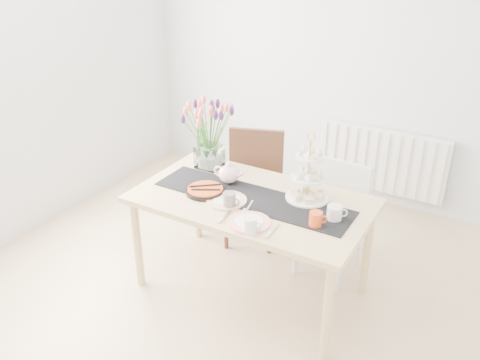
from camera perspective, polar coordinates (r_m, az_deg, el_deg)
The scene contains 16 objects.
room_shell at distance 2.91m, azimuth -4.25°, elevation 4.19°, with size 4.50×4.50×4.50m.
radiator at distance 4.92m, azimuth 15.55°, elevation 2.13°, with size 1.20×0.08×0.60m, color white.
dining_table at distance 3.49m, azimuth 1.31°, elevation -3.15°, with size 1.60×0.90×0.75m.
chair_brown at distance 4.21m, azimuth 1.55°, elevation 0.25°, with size 0.58×0.58×0.92m.
chair_white at distance 3.90m, azimuth 10.62°, elevation -3.34°, with size 0.45×0.45×0.85m.
table_runner at distance 3.45m, azimuth 1.33°, elevation -1.99°, with size 1.40×0.35×0.01m, color black.
tulip_vase at distance 3.78m, azimuth -3.55°, elevation 6.37°, with size 0.65×0.65×0.55m.
cake_stand at distance 3.41m, azimuth 7.65°, elevation -0.33°, with size 0.30×0.30×0.43m.
teapot at distance 3.62m, azimuth -1.25°, elevation 0.68°, with size 0.24×0.19×0.16m, color white, non-canonical shape.
cream_jug at distance 3.24m, azimuth 10.56°, elevation -3.67°, with size 0.10×0.10×0.10m, color silver.
tart_tin at distance 3.53m, azimuth -3.93°, elevation -1.17°, with size 0.28×0.28×0.03m.
mug_grey at distance 3.33m, azimuth -1.21°, elevation -2.27°, with size 0.09×0.09×0.10m, color slate.
mug_white at distance 3.06m, azimuth 1.13°, elevation -5.08°, with size 0.08×0.08×0.10m, color silver.
mug_orange at distance 3.15m, azimuth 8.48°, elevation -4.38°, with size 0.08×0.08×0.10m, color #D54417.
plate_left at distance 3.41m, azimuth -1.51°, elevation -2.30°, with size 0.27×0.27×0.01m, color silver.
plate_right at distance 3.17m, azimuth 1.04°, elevation -4.78°, with size 0.27×0.27×0.01m, color white.
Camera 1 is at (1.54, -2.21, 2.40)m, focal length 38.00 mm.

